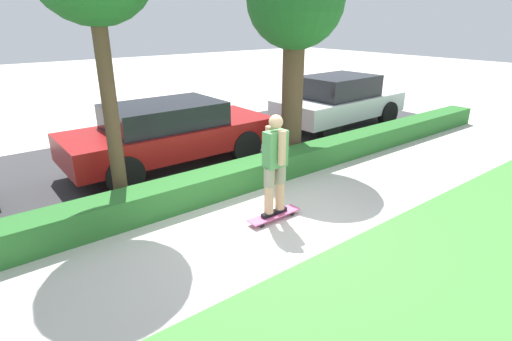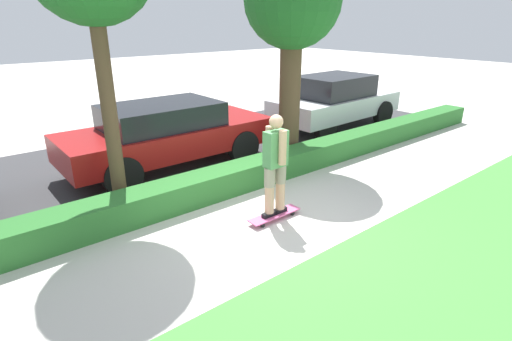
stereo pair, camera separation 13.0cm
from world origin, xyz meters
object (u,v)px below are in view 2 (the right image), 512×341
Objects in this scene: tree_mid at (292,6)px; parked_car_rear at (335,100)px; skateboard at (274,215)px; parked_car_middle at (167,133)px; skater_person at (275,163)px.

parked_car_rear is (3.20, 1.36, -2.54)m from tree_mid.
skateboard is 4.43m from tree_mid.
parked_car_middle is 5.56m from parked_car_rear.
parked_car_rear reaches higher than parked_car_middle.
parked_car_middle reaches higher than skateboard.
parked_car_middle is at bearing 177.88° from parked_car_rear.
tree_mid is 1.05× the size of parked_car_rear.
skater_person reaches higher than parked_car_middle.
skateboard is 0.91m from skater_person.
parked_car_rear is at bearing 31.87° from skateboard.
tree_mid is (2.20, 2.00, 3.28)m from skateboard.
skater_person is 0.37× the size of tree_mid.
tree_mid reaches higher than parked_car_middle.
tree_mid is (2.20, 2.00, 2.37)m from skater_person.
parked_car_middle is (-0.15, 3.36, 0.71)m from skateboard.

